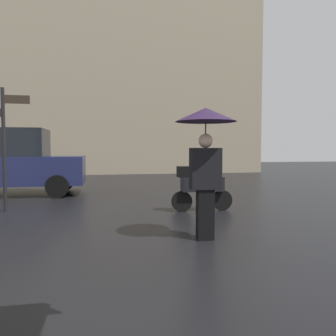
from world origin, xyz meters
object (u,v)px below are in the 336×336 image
(parked_car_left, at_px, (13,162))
(parked_scooter, at_px, (200,186))
(pedestrian_with_umbrella, at_px, (206,139))
(street_signpost, at_px, (4,137))

(parked_car_left, bearing_deg, parked_scooter, 135.21)
(pedestrian_with_umbrella, distance_m, parked_scooter, 2.56)
(parked_scooter, xyz_separation_m, parked_car_left, (-4.80, 3.55, 0.45))
(parked_car_left, distance_m, street_signpost, 2.92)
(parked_scooter, relative_size, parked_car_left, 0.35)
(pedestrian_with_umbrella, bearing_deg, street_signpost, -73.66)
(parked_scooter, distance_m, street_signpost, 4.48)
(parked_scooter, relative_size, street_signpost, 0.51)
(parked_scooter, bearing_deg, pedestrian_with_umbrella, -115.30)
(parked_car_left, relative_size, street_signpost, 1.47)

